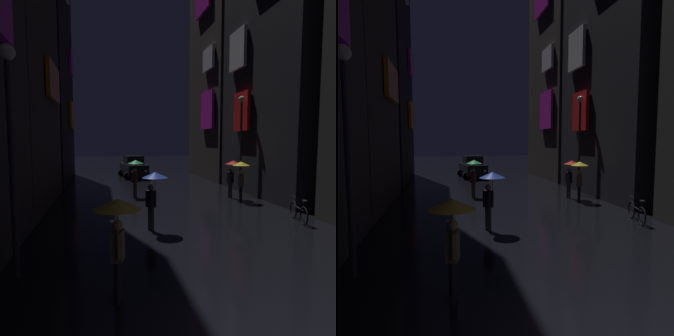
% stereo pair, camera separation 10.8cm
% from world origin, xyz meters
% --- Properties ---
extents(building_left_far, '(4.25, 8.95, 18.48)m').
position_xyz_m(building_left_far, '(-7.49, 22.48, 9.24)').
color(building_left_far, black).
rests_on(building_left_far, ground).
extents(building_right_mid, '(4.25, 8.46, 21.10)m').
position_xyz_m(building_right_mid, '(7.48, 13.23, 10.56)').
color(building_right_mid, black).
rests_on(building_right_mid, ground).
extents(building_right_far, '(4.25, 7.85, 23.57)m').
position_xyz_m(building_right_far, '(7.48, 21.92, 11.80)').
color(building_right_far, '#2D2826').
rests_on(building_right_far, ground).
extents(pedestrian_near_crossing_yellow, '(0.90, 0.90, 2.12)m').
position_xyz_m(pedestrian_near_crossing_yellow, '(-2.74, 2.94, 1.67)').
color(pedestrian_near_crossing_yellow, black).
rests_on(pedestrian_near_crossing_yellow, ground).
extents(pedestrian_midstreet_centre_blue, '(0.90, 0.90, 2.12)m').
position_xyz_m(pedestrian_midstreet_centre_blue, '(-1.25, 7.53, 1.67)').
color(pedestrian_midstreet_centre_blue, '#38332D').
rests_on(pedestrian_midstreet_centre_blue, ground).
extents(pedestrian_foreground_right_green, '(0.90, 0.90, 2.12)m').
position_xyz_m(pedestrian_foreground_right_green, '(-1.16, 14.06, 1.67)').
color(pedestrian_foreground_right_green, '#38332D').
rests_on(pedestrian_foreground_right_green, ground).
extents(pedestrian_midstreet_left_yellow, '(0.90, 0.90, 2.12)m').
position_xyz_m(pedestrian_midstreet_left_yellow, '(4.08, 11.58, 1.67)').
color(pedestrian_midstreet_left_yellow, black).
rests_on(pedestrian_midstreet_left_yellow, ground).
extents(pedestrian_far_right_red, '(0.90, 0.90, 2.12)m').
position_xyz_m(pedestrian_far_right_red, '(4.05, 12.57, 1.67)').
color(pedestrian_far_right_red, '#38332D').
rests_on(pedestrian_far_right_red, ground).
extents(bicycle_parked_at_storefront, '(0.54, 1.77, 0.96)m').
position_xyz_m(bicycle_parked_at_storefront, '(4.60, 7.54, 0.39)').
color(bicycle_parked_at_storefront, black).
rests_on(bicycle_parked_at_storefront, ground).
extents(car_distant, '(2.58, 4.30, 1.92)m').
position_xyz_m(car_distant, '(-0.32, 23.12, 0.93)').
color(car_distant, black).
rests_on(car_distant, ground).
extents(streetlamp_right_far, '(0.36, 0.36, 5.80)m').
position_xyz_m(streetlamp_right_far, '(5.00, 13.55, 3.60)').
color(streetlamp_right_far, '#2D2D33').
rests_on(streetlamp_right_far, ground).
extents(streetlamp_left_near, '(0.36, 0.36, 5.32)m').
position_xyz_m(streetlamp_left_near, '(-5.00, 4.61, 3.34)').
color(streetlamp_left_near, '#2D2D33').
rests_on(streetlamp_left_near, ground).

